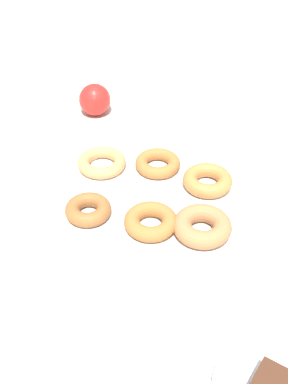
% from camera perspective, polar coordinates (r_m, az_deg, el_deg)
% --- Properties ---
extents(ground_plane, '(2.40, 2.40, 0.00)m').
position_cam_1_polar(ground_plane, '(0.89, 1.44, -1.54)').
color(ground_plane, beige).
extents(donut_plate, '(0.33, 0.33, 0.02)m').
position_cam_1_polar(donut_plate, '(0.88, 1.45, -1.11)').
color(donut_plate, silver).
rests_on(donut_plate, ground_plane).
extents(donut_0, '(0.11, 0.11, 0.02)m').
position_cam_1_polar(donut_0, '(0.94, 1.56, 3.25)').
color(donut_0, '#AD6B33').
rests_on(donut_0, donut_plate).
extents(donut_1, '(0.11, 0.11, 0.03)m').
position_cam_1_polar(donut_1, '(0.81, 0.76, -3.34)').
color(donut_1, '#AD6B33').
rests_on(donut_1, donut_plate).
extents(donut_2, '(0.10, 0.10, 0.02)m').
position_cam_1_polar(donut_2, '(0.84, -6.33, -1.99)').
color(donut_2, '#995B2D').
rests_on(donut_2, donut_plate).
extents(donut_3, '(0.12, 0.12, 0.02)m').
position_cam_1_polar(donut_3, '(0.94, -4.81, 3.34)').
color(donut_3, tan).
rests_on(donut_3, donut_plate).
extents(donut_4, '(0.09, 0.09, 0.03)m').
position_cam_1_polar(donut_4, '(0.90, 7.19, 1.31)').
color(donut_4, '#BC7A3D').
rests_on(donut_4, donut_plate).
extents(donut_5, '(0.12, 0.12, 0.03)m').
position_cam_1_polar(donut_5, '(0.81, 6.61, -3.85)').
color(donut_5, '#B27547').
rests_on(donut_5, donut_plate).
extents(apple, '(0.07, 0.07, 0.07)m').
position_cam_1_polar(apple, '(1.13, -5.59, 10.35)').
color(apple, red).
rests_on(apple, ground_plane).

